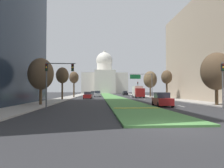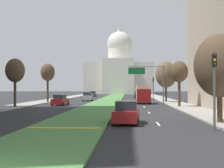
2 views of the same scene
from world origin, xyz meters
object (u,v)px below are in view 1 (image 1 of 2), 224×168
(sedan_very_far, at_px, (93,93))
(sedan_midblock, at_px, (88,95))
(sedan_far_horizon, at_px, (125,93))
(capitol_building, at_px, (104,80))
(overhead_guide_sign, at_px, (143,80))
(street_tree_left_mid, at_px, (62,76))
(street_tree_right_near, at_px, (216,71))
(box_truck_delivery, at_px, (138,92))
(street_tree_right_far, at_px, (150,80))
(traffic_light_near_left, at_px, (54,75))
(traffic_light_near_right, at_px, (223,79))
(sedan_lead_stopped, at_px, (162,100))
(street_tree_left_near, at_px, (41,74))
(street_tree_right_mid, at_px, (167,77))
(traffic_light_far_right, at_px, (138,87))
(street_tree_left_far, at_px, (74,78))
(sedan_distant, at_px, (97,94))

(sedan_very_far, bearing_deg, sedan_midblock, -89.79)
(sedan_midblock, distance_m, sedan_far_horizon, 35.75)
(capitol_building, xyz_separation_m, overhead_guide_sign, (7.74, -89.33, -4.59))
(overhead_guide_sign, xyz_separation_m, street_tree_left_mid, (-19.38, -9.44, 0.46))
(street_tree_right_near, xyz_separation_m, box_truck_delivery, (-4.47, 29.87, -2.81))
(sedan_very_far, bearing_deg, street_tree_right_far, -63.37)
(traffic_light_near_left, distance_m, traffic_light_near_right, 18.86)
(sedan_lead_stopped, height_order, sedan_midblock, sedan_lead_stopped)
(capitol_building, height_order, street_tree_left_near, capitol_building)
(street_tree_right_near, distance_m, sedan_lead_stopped, 8.04)
(traffic_light_near_right, relative_size, street_tree_right_far, 0.67)
(street_tree_right_mid, bearing_deg, box_truck_delivery, 115.35)
(overhead_guide_sign, bearing_deg, street_tree_right_mid, -64.22)
(traffic_light_far_right, relative_size, sedan_far_horizon, 1.17)
(traffic_light_near_left, xyz_separation_m, street_tree_left_near, (-2.69, 4.47, 0.40))
(capitol_building, relative_size, street_tree_left_far, 4.08)
(traffic_light_near_left, distance_m, street_tree_right_mid, 30.26)
(traffic_light_near_right, xyz_separation_m, street_tree_right_near, (1.39, 3.60, 1.17))
(street_tree_left_far, bearing_deg, street_tree_right_far, 3.68)
(street_tree_right_mid, bearing_deg, sedan_distant, 128.08)
(street_tree_right_near, relative_size, sedan_distant, 1.60)
(street_tree_left_near, height_order, box_truck_delivery, street_tree_left_near)
(capitol_building, height_order, overhead_guide_sign, capitol_building)
(capitol_building, relative_size, box_truck_delivery, 4.68)
(street_tree_left_far, relative_size, street_tree_right_far, 0.95)
(street_tree_left_mid, xyz_separation_m, street_tree_right_mid, (23.05, 1.86, -0.16))
(capitol_building, distance_m, sedan_very_far, 47.73)
(capitol_building, bearing_deg, street_tree_right_mid, -83.29)
(street_tree_left_far, distance_m, street_tree_right_far, 22.32)
(street_tree_right_near, bearing_deg, street_tree_left_near, 174.61)
(traffic_light_near_left, relative_size, traffic_light_far_right, 1.00)
(traffic_light_near_right, distance_m, sedan_midblock, 32.26)
(traffic_light_near_right, height_order, traffic_light_far_right, same)
(overhead_guide_sign, bearing_deg, box_truck_delivery, 113.87)
(street_tree_right_near, xyz_separation_m, sedan_distant, (-15.64, 40.23, -3.62))
(street_tree_right_near, bearing_deg, sedan_lead_stopped, 179.50)
(street_tree_right_mid, bearing_deg, street_tree_right_near, -90.55)
(traffic_light_far_right, bearing_deg, street_tree_left_near, -116.03)
(capitol_building, xyz_separation_m, street_tree_left_mid, (-11.64, -98.77, -4.13))
(street_tree_right_near, distance_m, sedan_far_horizon, 57.56)
(sedan_far_horizon, distance_m, sedan_very_far, 18.80)
(traffic_light_near_left, distance_m, sedan_midblock, 26.65)
(sedan_lead_stopped, xyz_separation_m, sedan_very_far, (-10.80, 70.38, -0.04))
(street_tree_left_mid, bearing_deg, sedan_lead_stopped, -49.07)
(street_tree_left_near, xyz_separation_m, sedan_far_horizon, (18.34, 55.11, -3.36))
(sedan_far_horizon, height_order, sedan_very_far, sedan_far_horizon)
(sedan_lead_stopped, bearing_deg, sedan_midblock, 113.89)
(sedan_very_far, bearing_deg, street_tree_right_mid, -70.20)
(capitol_building, bearing_deg, street_tree_left_near, -95.81)
(overhead_guide_sign, bearing_deg, sedan_far_horizon, 92.08)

